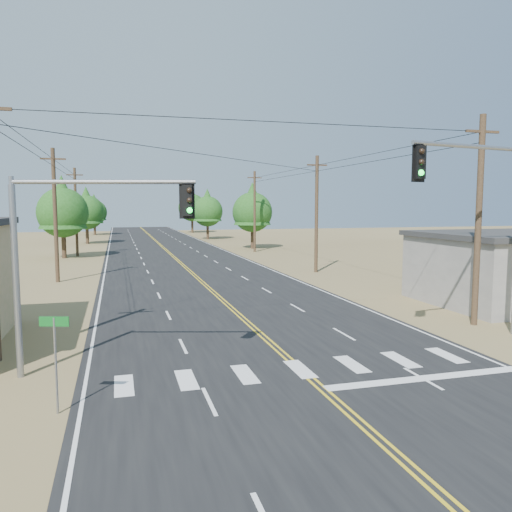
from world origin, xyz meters
name	(u,v)px	position (x,y,z in m)	size (l,w,h in m)	color
ground	(442,497)	(0.00, 0.00, 0.00)	(220.00, 220.00, 0.00)	#93804F
road	(200,280)	(0.00, 30.00, 0.01)	(15.00, 200.00, 0.02)	black
utility_pole_left_mid	(55,214)	(-10.50, 32.00, 5.12)	(1.80, 0.30, 10.00)	#4C3826
utility_pole_left_far	(76,211)	(-10.50, 52.00, 5.12)	(1.80, 0.30, 10.00)	#4C3826
utility_pole_right_near	(479,219)	(10.50, 12.00, 5.12)	(1.80, 0.30, 10.00)	#4C3826
utility_pole_right_mid	(317,213)	(10.50, 32.00, 5.12)	(1.80, 0.30, 10.00)	#4C3826
utility_pole_right_far	(255,211)	(10.50, 52.00, 5.12)	(1.80, 0.30, 10.00)	#4C3826
signal_mast_left	(68,242)	(-7.63, 9.35, 4.57)	(5.90, 1.87, 6.70)	gray
signal_mast_right	(492,209)	(9.24, 9.70, 5.62)	(6.28, 1.42, 8.39)	gray
street_sign	(55,349)	(-7.80, 6.30, 1.84)	(0.79, 0.27, 2.75)	gray
tree_left_near	(62,208)	(-11.75, 50.29, 5.56)	(5.45, 5.45, 9.08)	#3F2D1E
tree_left_mid	(86,209)	(-10.44, 71.52, 5.29)	(5.19, 5.19, 8.65)	#3F2D1E
tree_left_far	(94,210)	(-10.30, 95.38, 4.95)	(4.85, 4.85, 8.09)	#3F2D1E
tree_right_near	(252,208)	(11.45, 56.60, 5.44)	(5.33, 5.33, 8.89)	#3F2D1E
tree_right_mid	(207,208)	(9.00, 77.07, 5.32)	(5.22, 5.22, 8.69)	#3F2D1E
tree_right_far	(192,205)	(9.50, 98.61, 5.94)	(5.83, 5.83, 9.71)	#3F2D1E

